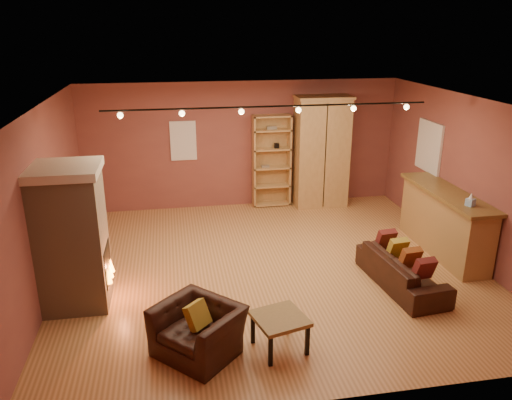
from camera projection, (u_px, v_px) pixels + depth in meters
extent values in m
plane|color=#A36A3A|center=(271.00, 267.00, 8.55)|extent=(7.00, 7.00, 0.00)
plane|color=#58351B|center=(273.00, 103.00, 7.62)|extent=(7.00, 7.00, 0.00)
cube|color=brown|center=(242.00, 145.00, 11.11)|extent=(7.00, 0.02, 2.80)
cube|color=brown|center=(45.00, 203.00, 7.52)|extent=(0.02, 6.50, 2.80)
cube|color=brown|center=(469.00, 179.00, 8.66)|extent=(0.02, 6.50, 2.80)
cube|color=tan|center=(72.00, 241.00, 7.17)|extent=(0.90, 0.90, 2.00)
cube|color=beige|center=(63.00, 170.00, 6.81)|extent=(0.98, 0.98, 0.12)
cube|color=black|center=(105.00, 264.00, 7.37)|extent=(0.10, 0.65, 0.55)
cone|color=orange|center=(110.00, 271.00, 7.42)|extent=(0.10, 0.10, 0.22)
cube|color=white|center=(183.00, 141.00, 10.82)|extent=(0.56, 0.04, 0.86)
cube|color=tan|center=(270.00, 160.00, 11.31)|extent=(0.85, 0.04, 2.08)
cube|color=tan|center=(254.00, 162.00, 11.11)|extent=(0.04, 0.33, 2.08)
cube|color=tan|center=(289.00, 160.00, 11.24)|extent=(0.04, 0.33, 2.08)
cube|color=gray|center=(265.00, 166.00, 11.19)|extent=(0.18, 0.12, 0.05)
cube|color=black|center=(277.00, 146.00, 11.08)|extent=(0.10, 0.10, 0.12)
cube|color=tan|center=(271.00, 203.00, 11.51)|extent=(0.85, 0.33, 0.04)
cube|color=tan|center=(271.00, 185.00, 11.36)|extent=(0.85, 0.33, 0.04)
cube|color=tan|center=(271.00, 167.00, 11.22)|extent=(0.85, 0.33, 0.03)
cube|color=tan|center=(272.00, 149.00, 11.08)|extent=(0.85, 0.33, 0.04)
cube|color=tan|center=(272.00, 130.00, 10.94)|extent=(0.85, 0.33, 0.04)
cube|color=tan|center=(272.00, 116.00, 10.84)|extent=(0.85, 0.33, 0.04)
cube|color=tan|center=(321.00, 153.00, 11.16)|extent=(1.16, 0.63, 2.43)
cube|color=brown|center=(325.00, 157.00, 10.87)|extent=(0.02, 0.01, 2.33)
cube|color=tan|center=(324.00, 97.00, 10.74)|extent=(1.22, 0.69, 0.06)
cube|color=tan|center=(444.00, 223.00, 8.98)|extent=(0.52, 2.31, 1.10)
cube|color=brown|center=(448.00, 193.00, 8.79)|extent=(0.64, 2.43, 0.06)
cube|color=#90BBE7|center=(470.00, 202.00, 8.06)|extent=(0.16, 0.16, 0.12)
cone|color=white|center=(471.00, 196.00, 8.03)|extent=(0.08, 0.08, 0.10)
cube|color=white|center=(429.00, 147.00, 9.87)|extent=(0.05, 0.90, 1.00)
imported|color=black|center=(402.00, 266.00, 7.85)|extent=(0.70, 1.84, 0.70)
cube|color=maroon|center=(424.00, 268.00, 7.28)|extent=(0.32, 0.26, 0.36)
cube|color=brown|center=(410.00, 258.00, 7.61)|extent=(0.32, 0.26, 0.36)
cube|color=#AB8F2C|center=(397.00, 248.00, 7.94)|extent=(0.32, 0.26, 0.36)
cube|color=maroon|center=(386.00, 239.00, 8.27)|extent=(0.32, 0.26, 0.36)
imported|color=black|center=(198.00, 323.00, 6.20)|extent=(1.16, 1.16, 0.87)
cube|color=#AB8F2C|center=(197.00, 315.00, 6.17)|extent=(0.38, 0.38, 0.34)
cube|color=brown|center=(280.00, 318.00, 6.27)|extent=(0.76, 0.76, 0.05)
cube|color=black|center=(263.00, 349.00, 6.07)|extent=(0.05, 0.05, 0.41)
cube|color=black|center=(304.00, 344.00, 6.16)|extent=(0.05, 0.05, 0.41)
cube|color=black|center=(256.00, 325.00, 6.55)|extent=(0.05, 0.05, 0.41)
cube|color=black|center=(294.00, 321.00, 6.63)|extent=(0.05, 0.05, 0.41)
cylinder|color=black|center=(270.00, 106.00, 7.83)|extent=(5.20, 0.03, 0.03)
sphere|color=#FFD88C|center=(120.00, 115.00, 7.48)|extent=(0.09, 0.09, 0.09)
sphere|color=#FFD88C|center=(182.00, 113.00, 7.63)|extent=(0.09, 0.09, 0.09)
sphere|color=#FFD88C|center=(241.00, 112.00, 7.78)|extent=(0.09, 0.09, 0.09)
sphere|color=#FFD88C|center=(298.00, 110.00, 7.93)|extent=(0.09, 0.09, 0.09)
sphere|color=#FFD88C|center=(353.00, 108.00, 8.08)|extent=(0.09, 0.09, 0.09)
sphere|color=#FFD88C|center=(406.00, 107.00, 8.23)|extent=(0.09, 0.09, 0.09)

